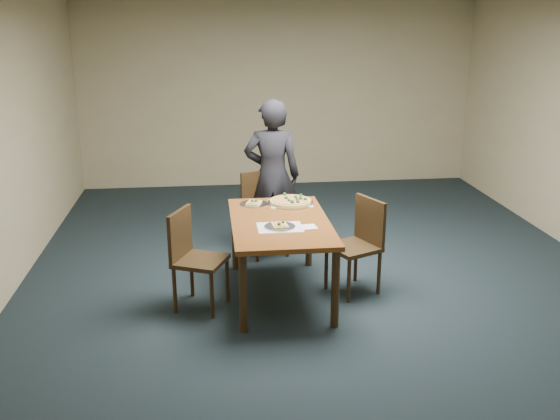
{
  "coord_description": "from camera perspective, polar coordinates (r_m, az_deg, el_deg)",
  "views": [
    {
      "loc": [
        -1.09,
        -5.52,
        2.57
      ],
      "look_at": [
        -0.45,
        -0.1,
        0.85
      ],
      "focal_mm": 40.0,
      "sensor_mm": 36.0,
      "label": 1
    }
  ],
  "objects": [
    {
      "name": "pizza_pan",
      "position": [
        6.27,
        1.0,
        0.82
      ],
      "size": [
        0.46,
        0.46,
        0.07
      ],
      "color": "silver",
      "rests_on": "dining_table"
    },
    {
      "name": "room_shell",
      "position": [
        5.69,
        4.49,
        9.04
      ],
      "size": [
        8.0,
        8.0,
        8.0
      ],
      "color": "tan",
      "rests_on": "ground"
    },
    {
      "name": "chair_right",
      "position": [
        5.99,
        7.33,
        -2.71
      ],
      "size": [
        0.56,
        0.56,
        0.91
      ],
      "rotation": [
        0.0,
        0.0,
        -1.14
      ],
      "color": "black",
      "rests_on": "ground"
    },
    {
      "name": "slice_plate_far",
      "position": [
        6.23,
        -2.4,
        0.61
      ],
      "size": [
        0.28,
        0.28,
        0.06
      ],
      "color": "silver",
      "rests_on": "dining_table"
    },
    {
      "name": "diner",
      "position": [
        6.93,
        -0.72,
        3.16
      ],
      "size": [
        0.66,
        0.47,
        1.71
      ],
      "primitive_type": "imported",
      "rotation": [
        0.0,
        0.0,
        3.04
      ],
      "color": "black",
      "rests_on": "ground"
    },
    {
      "name": "chair_left",
      "position": [
        5.67,
        -8.03,
        -3.94
      ],
      "size": [
        0.55,
        0.55,
        0.91
      ],
      "rotation": [
        0.0,
        0.0,
        1.15
      ],
      "color": "black",
      "rests_on": "ground"
    },
    {
      "name": "ground",
      "position": [
        6.18,
        4.11,
        -7.12
      ],
      "size": [
        8.0,
        8.0,
        0.0
      ],
      "primitive_type": "plane",
      "color": "black",
      "rests_on": "ground"
    },
    {
      "name": "placemat_main",
      "position": [
        6.27,
        0.97,
        0.63
      ],
      "size": [
        0.42,
        0.32,
        0.0
      ],
      "primitive_type": "cube",
      "color": "white",
      "rests_on": "dining_table"
    },
    {
      "name": "dining_table",
      "position": [
        5.78,
        -0.0,
        -1.81
      ],
      "size": [
        0.9,
        1.5,
        0.75
      ],
      "color": "brown",
      "rests_on": "ground"
    },
    {
      "name": "chair_far",
      "position": [
        6.92,
        -1.58,
        0.2
      ],
      "size": [
        0.53,
        0.53,
        0.91
      ],
      "rotation": [
        0.0,
        0.0,
        0.33
      ],
      "color": "black",
      "rests_on": "ground"
    },
    {
      "name": "napkin",
      "position": [
        5.57,
        2.62,
        -1.56
      ],
      "size": [
        0.16,
        0.16,
        0.01
      ],
      "primitive_type": "cube",
      "rotation": [
        0.0,
        0.0,
        0.12
      ],
      "color": "white",
      "rests_on": "dining_table"
    },
    {
      "name": "slice_plate_near",
      "position": [
        5.56,
        -0.01,
        -1.46
      ],
      "size": [
        0.28,
        0.28,
        0.06
      ],
      "color": "silver",
      "rests_on": "dining_table"
    },
    {
      "name": "placemat_near",
      "position": [
        5.57,
        -0.02,
        -1.59
      ],
      "size": [
        0.4,
        0.3,
        0.0
      ],
      "primitive_type": "cube",
      "color": "white",
      "rests_on": "dining_table"
    }
  ]
}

